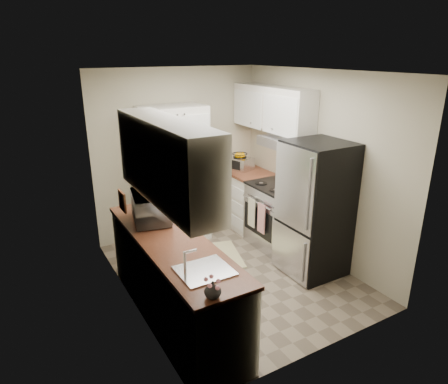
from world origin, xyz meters
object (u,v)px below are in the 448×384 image
Objects in this scene: electric_range at (277,215)px; wine_bottle at (143,203)px; refrigerator at (315,209)px; pantry_cabinet at (175,176)px; microwave at (151,207)px; toaster_oven at (241,164)px.

wine_bottle reaches higher than electric_range.
electric_range is 0.88m from refrigerator.
refrigerator is (1.14, -1.73, -0.15)m from pantry_cabinet.
pantry_cabinet is 1.27m from wine_bottle.
microwave is (-0.79, -1.19, 0.08)m from pantry_cabinet.
electric_range is at bearing -70.12° from microwave.
pantry_cabinet is 1.58m from electric_range.
pantry_cabinet is 3.48× the size of microwave.
electric_range is at bearing -38.22° from pantry_cabinet.
wine_bottle is (-0.81, -0.97, 0.06)m from pantry_cabinet.
pantry_cabinet is at bearing 50.14° from wine_bottle.
wine_bottle is at bearing -178.60° from electric_range.
microwave is 2.01× the size of wine_bottle.
pantry_cabinet is at bearing 123.46° from refrigerator.
pantry_cabinet is at bearing 164.13° from toaster_oven.
pantry_cabinet is 5.91× the size of toaster_oven.
refrigerator reaches higher than toaster_oven.
pantry_cabinet reaches higher than wine_bottle.
electric_range is 1.09m from toaster_oven.
pantry_cabinet reaches higher than microwave.
pantry_cabinet is 1.43m from microwave.
refrigerator is at bearing -107.23° from toaster_oven.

